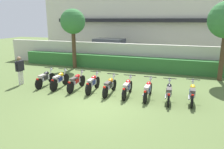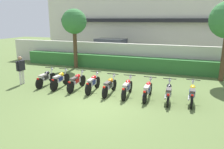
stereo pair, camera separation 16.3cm
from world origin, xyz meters
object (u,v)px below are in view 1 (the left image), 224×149
motorcycle_in_row_1 (60,80)px  motorcycle_in_row_8 (192,93)px  inspector_person (20,68)px  tree_near_inspector (73,23)px  motorcycle_in_row_5 (127,87)px  motorcycle_in_row_2 (76,81)px  motorcycle_in_row_0 (45,78)px  motorcycle_in_row_7 (169,92)px  motorcycle_in_row_6 (148,89)px  motorcycle_in_row_4 (110,86)px  motorcycle_in_row_3 (93,83)px  parked_car (111,49)px

motorcycle_in_row_1 → motorcycle_in_row_8: bearing=-90.7°
inspector_person → tree_near_inspector: bearing=80.7°
motorcycle_in_row_1 → motorcycle_in_row_5: motorcycle_in_row_1 is taller
tree_near_inspector → inspector_person: bearing=-99.3°
motorcycle_in_row_1 → motorcycle_in_row_2: (0.98, 0.03, -0.01)m
motorcycle_in_row_0 → motorcycle_in_row_7: 6.68m
motorcycle_in_row_7 → motorcycle_in_row_8: (0.99, 0.13, 0.01)m
motorcycle_in_row_2 → motorcycle_in_row_8: (5.71, -0.01, 0.00)m
motorcycle_in_row_0 → motorcycle_in_row_2: bearing=-93.8°
motorcycle_in_row_6 → motorcycle_in_row_8: size_ratio=0.99×
motorcycle_in_row_1 → motorcycle_in_row_2: 0.98m
motorcycle_in_row_5 → motorcycle_in_row_4: bearing=88.7°
motorcycle_in_row_1 → motorcycle_in_row_6: size_ratio=0.99×
motorcycle_in_row_1 → motorcycle_in_row_7: size_ratio=0.96×
motorcycle_in_row_4 → motorcycle_in_row_2: bearing=87.4°
motorcycle_in_row_8 → motorcycle_in_row_5: bearing=92.8°
motorcycle_in_row_1 → motorcycle_in_row_4: bearing=-92.5°
motorcycle_in_row_6 → motorcycle_in_row_7: bearing=-91.3°
motorcycle_in_row_3 → motorcycle_in_row_4: bearing=-98.2°
motorcycle_in_row_5 → motorcycle_in_row_1: bearing=87.4°
motorcycle_in_row_1 → motorcycle_in_row_8: 6.69m
tree_near_inspector → motorcycle_in_row_8: bearing=-29.2°
motorcycle_in_row_7 → inspector_person: bearing=86.8°
tree_near_inspector → motorcycle_in_row_5: bearing=-41.4°
tree_near_inspector → motorcycle_in_row_1: bearing=-70.8°
tree_near_inspector → motorcycle_in_row_2: tree_near_inspector is taller
parked_car → motorcycle_in_row_5: bearing=-62.3°
motorcycle_in_row_0 → motorcycle_in_row_3: bearing=-93.6°
motorcycle_in_row_2 → motorcycle_in_row_0: bearing=89.2°
inspector_person → motorcycle_in_row_0: bearing=9.3°
motorcycle_in_row_6 → motorcycle_in_row_7: (0.95, -0.03, 0.00)m
motorcycle_in_row_5 → motorcycle_in_row_8: size_ratio=0.97×
motorcycle_in_row_4 → motorcycle_in_row_3: bearing=84.9°
tree_near_inspector → motorcycle_in_row_4: bearing=-46.6°
motorcycle_in_row_6 → motorcycle_in_row_8: motorcycle_in_row_8 is taller
motorcycle_in_row_4 → motorcycle_in_row_5: size_ratio=0.99×
motorcycle_in_row_4 → motorcycle_in_row_6: (1.89, 0.01, -0.00)m
motorcycle_in_row_5 → motorcycle_in_row_7: bearing=-92.0°
motorcycle_in_row_7 → parked_car: bearing=29.3°
motorcycle_in_row_8 → tree_near_inspector: bearing=61.6°
motorcycle_in_row_7 → motorcycle_in_row_6: bearing=84.4°
motorcycle_in_row_3 → motorcycle_in_row_5: bearing=-95.3°
tree_near_inspector → motorcycle_in_row_1: size_ratio=2.36×
tree_near_inspector → motorcycle_in_row_7: bearing=-33.1°
motorcycle_in_row_8 → motorcycle_in_row_6: bearing=93.6°
motorcycle_in_row_1 → motorcycle_in_row_2: size_ratio=0.98×
motorcycle_in_row_1 → motorcycle_in_row_3: size_ratio=1.01×
motorcycle_in_row_4 → motorcycle_in_row_8: size_ratio=0.96×
tree_near_inspector → motorcycle_in_row_3: 6.56m
motorcycle_in_row_4 → motorcycle_in_row_1: bearing=89.3°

